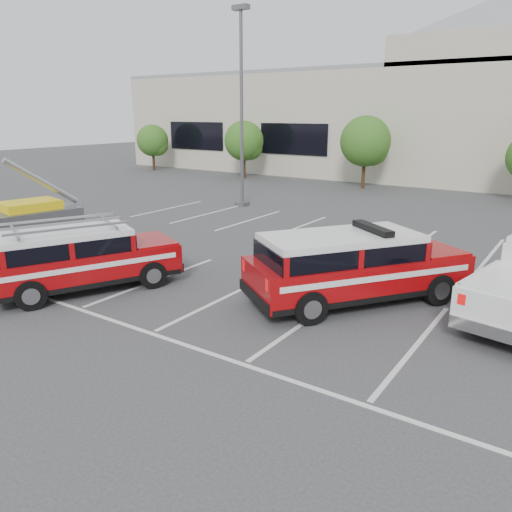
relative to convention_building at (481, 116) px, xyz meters
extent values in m
plane|color=#363639|center=(-0.18, -31.86, -4.72)|extent=(120.00, 120.00, 0.00)
cube|color=silver|center=(-0.18, -27.36, -4.71)|extent=(23.00, 15.00, 0.01)
cube|color=beige|center=(-0.18, 0.14, -0.72)|extent=(60.00, 15.00, 8.00)
cube|color=gray|center=(-0.18, 0.14, 3.43)|extent=(60.00, 15.00, 0.30)
cylinder|color=#3F2B19|center=(-25.18, -9.86, -3.96)|extent=(0.24, 0.24, 1.51)
sphere|color=#265516|center=(-25.18, -9.86, -2.11)|extent=(2.77, 2.77, 2.77)
sphere|color=#265516|center=(-24.78, -9.66, -2.53)|extent=(1.85, 1.85, 1.85)
cylinder|color=#3F2B19|center=(-15.18, -9.86, -3.88)|extent=(0.24, 0.24, 1.67)
sphere|color=#265516|center=(-15.18, -9.86, -1.84)|extent=(3.07, 3.07, 3.07)
sphere|color=#265516|center=(-14.78, -9.66, -2.30)|extent=(2.05, 2.05, 2.05)
cylinder|color=#3F2B19|center=(-5.18, -9.86, -3.80)|extent=(0.24, 0.24, 1.84)
sphere|color=#265516|center=(-5.18, -9.86, -1.56)|extent=(3.37, 3.37, 3.37)
sphere|color=#265516|center=(-4.78, -9.66, -2.07)|extent=(2.24, 2.24, 2.24)
cube|color=#59595E|center=(-8.18, -19.86, -4.62)|extent=(0.60, 0.60, 0.20)
cylinder|color=#59595E|center=(-8.18, -19.86, 0.28)|extent=(0.18, 0.18, 10.00)
cube|color=#59595E|center=(-8.18, -19.86, 5.40)|extent=(0.90, 0.40, 0.24)
cube|color=#8D0609|center=(2.97, -29.96, -3.89)|extent=(5.29, 6.14, 0.92)
cube|color=black|center=(2.65, -30.40, -3.19)|extent=(4.12, 4.62, 0.48)
cube|color=silver|center=(2.65, -30.40, -2.86)|extent=(4.04, 4.53, 0.17)
cube|color=black|center=(3.20, -29.64, -2.69)|extent=(1.49, 1.19, 0.16)
cube|color=#8D0609|center=(-4.04, -33.50, -3.94)|extent=(4.08, 5.60, 0.86)
cube|color=black|center=(-4.26, -33.96, -3.29)|extent=(3.23, 4.05, 0.45)
cube|color=silver|center=(-4.26, -33.96, -2.98)|extent=(3.16, 3.96, 0.16)
cube|color=#A5A5A8|center=(-4.26, -33.96, -2.69)|extent=(3.13, 3.75, 0.06)
cube|color=#59595E|center=(-11.50, -30.51, -4.16)|extent=(2.92, 4.01, 1.11)
cube|color=yellow|center=(-11.50, -30.51, -3.46)|extent=(2.04, 2.51, 0.40)
cylinder|color=#A5A5A8|center=(-11.37, -29.91, -2.50)|extent=(0.84, 2.94, 2.17)
camera|label=1|loc=(7.96, -42.27, 0.33)|focal=35.00mm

